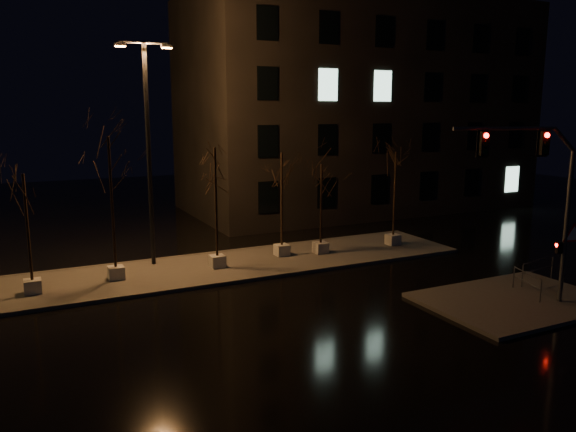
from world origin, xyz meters
TOP-DOWN VIEW (x-y plane):
  - ground at (0.00, 0.00)m, footprint 90.00×90.00m
  - median at (0.00, 6.00)m, footprint 22.00×5.00m
  - sidewalk_corner at (7.50, -3.50)m, footprint 7.00×5.00m
  - building at (14.00, 18.00)m, footprint 25.00×12.00m
  - tree_0 at (-9.18, 5.44)m, footprint 1.80×1.80m
  - tree_1 at (-5.89, 5.93)m, footprint 1.80×1.80m
  - tree_2 at (-1.36, 5.79)m, footprint 1.80×1.80m
  - tree_3 at (2.23, 6.40)m, footprint 1.80×1.80m
  - tree_4 at (4.21, 5.96)m, footprint 1.80×1.80m
  - tree_5 at (8.62, 5.84)m, footprint 1.80×1.80m
  - traffic_signal_mast at (7.79, -4.06)m, footprint 5.10×1.87m
  - streetlight_main at (-3.89, 7.65)m, footprint 2.53×0.55m
  - guard_rail_a at (10.00, -2.36)m, footprint 2.25×0.41m
  - guard_rail_b at (8.26, -3.31)m, footprint 0.57×1.80m

SIDE VIEW (x-z plane):
  - ground at x=0.00m, z-range 0.00..0.00m
  - median at x=0.00m, z-range 0.00..0.15m
  - sidewalk_corner at x=7.50m, z-range 0.00..0.15m
  - guard_rail_b at x=8.26m, z-range 0.28..1.16m
  - guard_rail_a at x=10.00m, z-range 0.30..1.28m
  - tree_4 at x=4.21m, z-range 1.35..5.98m
  - tree_0 at x=-9.18m, z-range 1.41..6.30m
  - tree_5 at x=8.62m, z-range 1.47..6.59m
  - tree_3 at x=2.23m, z-range 1.51..6.78m
  - tree_2 at x=-1.36m, z-range 1.62..7.29m
  - traffic_signal_mast at x=7.79m, z-range 1.18..7.76m
  - tree_1 at x=-5.89m, z-range 1.77..8.04m
  - streetlight_main at x=-3.89m, z-range 0.93..11.04m
  - building at x=14.00m, z-range 0.00..15.00m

